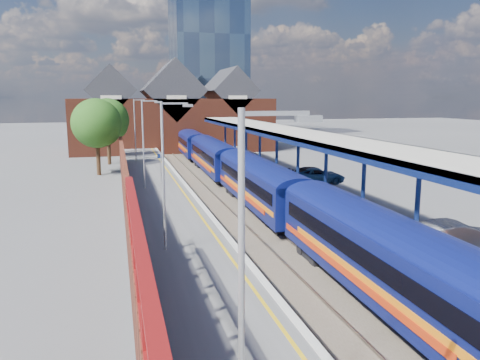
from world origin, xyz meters
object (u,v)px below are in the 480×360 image
Objects in this scene: train at (233,166)px; parked_car_blue at (317,176)px; lamp_post_a at (249,279)px; parked_car_silver at (457,238)px; lamp_post_c at (145,138)px; lamp_post_d at (136,126)px; lamp_post_b at (166,167)px; platform_sign at (161,163)px; parked_car_dark at (313,174)px.

train reaches higher than parked_car_blue.
parked_car_silver is (12.93, 10.07, -3.24)m from lamp_post_a.
parked_car_silver is at bearing -57.02° from lamp_post_c.
parked_car_silver is (12.93, -19.93, -3.24)m from lamp_post_c.
train is at bearing 63.40° from parked_car_blue.
lamp_post_c is at bearing -90.00° from lamp_post_d.
parked_car_silver is at bearing -16.90° from lamp_post_b.
train is 9.42× the size of lamp_post_c.
lamp_post_c is (-7.86, -2.74, 2.87)m from train.
parked_car_silver is at bearing -70.20° from lamp_post_d.
lamp_post_b is 2.80× the size of platform_sign.
lamp_post_b reaches higher than parked_car_blue.
platform_sign reaches higher than train.
parked_car_blue is (14.15, -1.52, -3.35)m from lamp_post_c.
lamp_post_b is at bearing 81.61° from parked_car_silver.
platform_sign is (1.36, 18.00, -2.30)m from lamp_post_b.
lamp_post_c reaches higher than train.
lamp_post_c reaches higher than parked_car_dark.
lamp_post_d reaches higher than parked_car_silver.
lamp_post_d is 22.08m from parked_car_dark.
train is 7.11m from parked_car_dark.
lamp_post_c is 1.58× the size of parked_car_dark.
lamp_post_c is 2.80× the size of platform_sign.
lamp_post_c is at bearing 91.37° from parked_car_blue.
lamp_post_a is 16.71m from parked_car_silver.
train is 14.23× the size of parked_car_blue.
lamp_post_a reaches higher than parked_car_silver.
parked_car_blue is (6.29, -4.26, -0.48)m from train.
lamp_post_b is 1.53× the size of parked_car_silver.
platform_sign is at bearing 87.56° from lamp_post_a.
lamp_post_c is at bearing -124.26° from platform_sign.
lamp_post_d is 14.25m from platform_sign.
lamp_post_b is (0.00, 14.00, 0.00)m from lamp_post_a.
parked_car_silver is (11.57, -21.93, -0.94)m from platform_sign.
lamp_post_a is 32.11m from platform_sign.
parked_car_dark is (6.22, -3.42, -0.48)m from train.
lamp_post_c is 1.00× the size of lamp_post_d.
train is 9.42× the size of lamp_post_a.
platform_sign is (1.36, 2.00, -2.30)m from lamp_post_c.
parked_car_blue is (14.15, -17.52, -3.35)m from lamp_post_d.
parked_car_dark is 0.96× the size of parked_car_blue.
parked_car_dark is (1.14, 19.24, -0.11)m from parked_car_silver.
platform_sign reaches higher than parked_car_silver.
lamp_post_d is at bearing 90.00° from lamp_post_b.
lamp_post_b is at bearing -90.00° from lamp_post_c.
lamp_post_a is 46.00m from lamp_post_d.
lamp_post_b is 21.06m from parked_car_dark.
parked_car_silver is (5.08, -22.67, -0.37)m from train.
lamp_post_a is at bearing -90.00° from lamp_post_c.
parked_car_blue is at bearing -6.15° from lamp_post_c.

